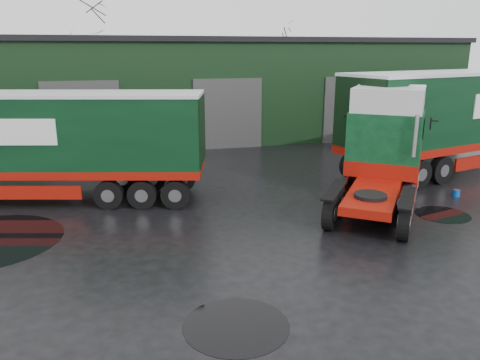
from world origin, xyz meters
The scene contains 10 objects.
ground centered at (0.00, 0.00, 0.00)m, with size 100.00×100.00×0.00m, color black.
warehouse centered at (2.00, 20.00, 3.16)m, with size 32.40×12.40×6.30m.
hero_tractor centered at (4.50, 1.75, 2.14)m, with size 2.92×6.89×4.28m, color #0C3E1E, non-canonical shape.
trailer_left centered at (-7.50, 6.29, 2.05)m, with size 2.71×13.22×4.11m, color silver, non-canonical shape.
lorry_right centered at (11.77, 6.25, 2.34)m, with size 3.09×17.83×4.69m, color silver, non-canonical shape.
wash_bucket centered at (8.50, 2.50, 0.13)m, with size 0.28×0.28×0.26m, color #0848B7.
tree_back_a centered at (-6.00, 30.00, 4.75)m, with size 4.40×4.40×9.50m, color black, non-canonical shape.
tree_back_b centered at (10.00, 30.00, 3.75)m, with size 4.40×4.40×7.50m, color black, non-canonical shape.
puddle_0 centered at (-2.07, -4.00, 0.00)m, with size 2.25×2.25×0.01m, color black.
puddle_1 centered at (6.60, 0.80, 0.00)m, with size 1.87×1.87×0.01m, color black.
Camera 1 is at (-4.16, -12.32, 5.55)m, focal length 35.00 mm.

